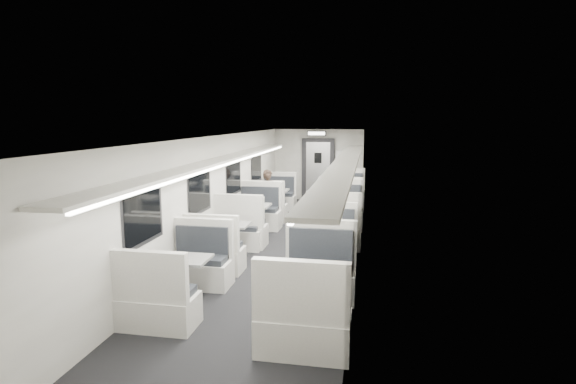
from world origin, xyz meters
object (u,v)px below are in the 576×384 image
at_px(booth_right_a, 343,201).
at_px(booth_right_d, 312,294).
at_px(booth_left_c, 228,241).
at_px(booth_right_b, 337,220).
at_px(booth_right_c, 327,251).
at_px(vestibule_door, 318,170).
at_px(booth_left_a, 273,202).
at_px(passenger, 268,197).
at_px(booth_left_b, 251,220).
at_px(booth_left_d, 182,280).
at_px(exit_sign, 317,133).

relative_size(booth_right_a, booth_right_d, 1.05).
distance_m(booth_left_c, booth_right_b, 2.85).
relative_size(booth_right_c, vestibule_door, 0.98).
distance_m(booth_left_a, booth_right_d, 6.97).
relative_size(booth_left_c, booth_right_b, 0.88).
relative_size(booth_right_b, booth_right_c, 1.13).
xyz_separation_m(booth_right_b, passenger, (-1.90, 1.09, 0.30)).
xyz_separation_m(booth_right_d, passenger, (-1.90, 5.61, 0.31)).
distance_m(booth_right_c, booth_right_d, 2.16).
height_order(booth_left_b, booth_left_c, booth_left_b).
height_order(booth_left_c, vestibule_door, vestibule_door).
relative_size(booth_left_d, vestibule_door, 0.98).
bearing_deg(booth_right_c, booth_left_a, 113.87).
bearing_deg(booth_left_c, booth_left_b, 90.00).
distance_m(booth_left_a, exit_sign, 2.99).
xyz_separation_m(booth_right_c, booth_right_d, (0.00, -2.16, 0.03)).
height_order(booth_left_c, booth_right_c, booth_right_c).
xyz_separation_m(passenger, vestibule_door, (0.90, 3.64, 0.32)).
relative_size(booth_left_b, booth_right_b, 0.95).
bearing_deg(booth_left_a, booth_left_c, -90.00).
distance_m(booth_left_d, vestibule_door, 9.08).
distance_m(booth_left_a, booth_left_b, 2.48).
distance_m(booth_right_c, passenger, 3.95).
relative_size(booth_right_b, booth_right_d, 1.04).
relative_size(booth_left_d, exit_sign, 3.33).
height_order(booth_left_d, exit_sign, exit_sign).
bearing_deg(booth_left_d, booth_left_b, 90.00).
height_order(booth_left_a, exit_sign, exit_sign).
bearing_deg(booth_right_c, vestibule_door, 98.04).
distance_m(booth_right_a, exit_sign, 2.82).
relative_size(booth_left_a, passenger, 1.48).
height_order(booth_left_d, booth_right_d, booth_right_d).
xyz_separation_m(booth_left_b, passenger, (0.10, 1.41, 0.32)).
distance_m(booth_left_b, passenger, 1.45).
relative_size(booth_left_a, booth_left_c, 1.03).
distance_m(booth_left_c, passenger, 3.14).
xyz_separation_m(booth_left_d, booth_right_c, (2.00, 1.92, -0.00)).
height_order(passenger, exit_sign, exit_sign).
relative_size(booth_right_a, booth_right_b, 1.01).
relative_size(booth_left_b, vestibule_door, 1.05).
distance_m(booth_left_b, booth_left_d, 3.96).
relative_size(booth_left_b, exit_sign, 3.56).
distance_m(booth_right_d, exit_sign, 9.01).
height_order(booth_right_a, booth_right_d, booth_right_a).
bearing_deg(booth_left_a, passenger, -84.63).
relative_size(booth_left_a, booth_right_a, 0.90).
bearing_deg(booth_right_b, passenger, 150.09).
bearing_deg(booth_left_c, booth_right_b, 45.39).
bearing_deg(booth_right_d, booth_left_c, 128.82).
bearing_deg(booth_right_a, booth_left_d, -106.75).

